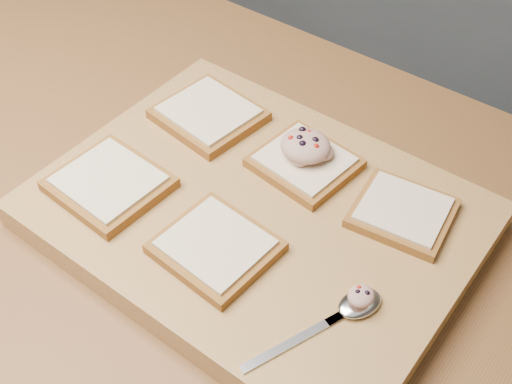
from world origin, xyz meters
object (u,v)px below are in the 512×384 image
Objects in this scene: bread_far_center at (305,162)px; cutting_board at (256,215)px; tuna_salad_dollop at (306,145)px; spoon at (350,309)px.

cutting_board is at bearing -96.29° from bread_far_center.
tuna_salad_dollop reaches higher than spoon.
bread_far_center is 0.78× the size of spoon.
bread_far_center is 1.99× the size of tuna_salad_dollop.
bread_far_center is 0.02m from tuna_salad_dollop.
tuna_salad_dollop is 0.23m from spoon.
cutting_board is 3.94× the size of bread_far_center.
spoon is (0.17, -0.06, 0.03)m from cutting_board.
cutting_board is 0.18m from spoon.
tuna_salad_dollop is (-0.00, 0.00, 0.02)m from bread_far_center.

